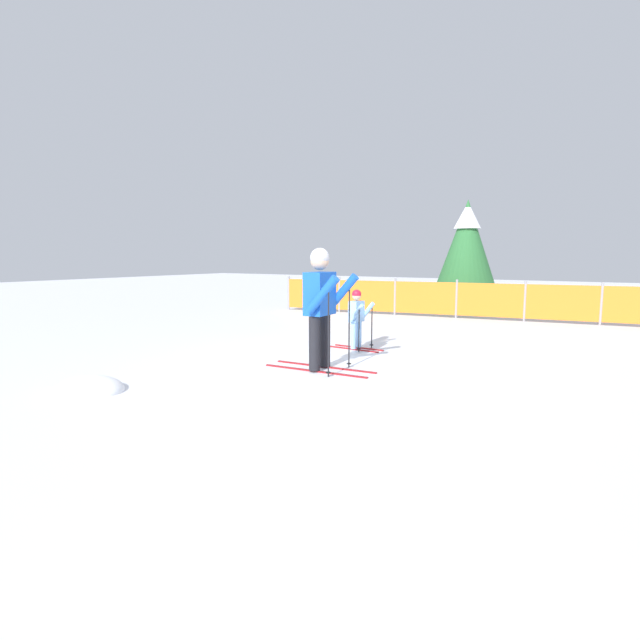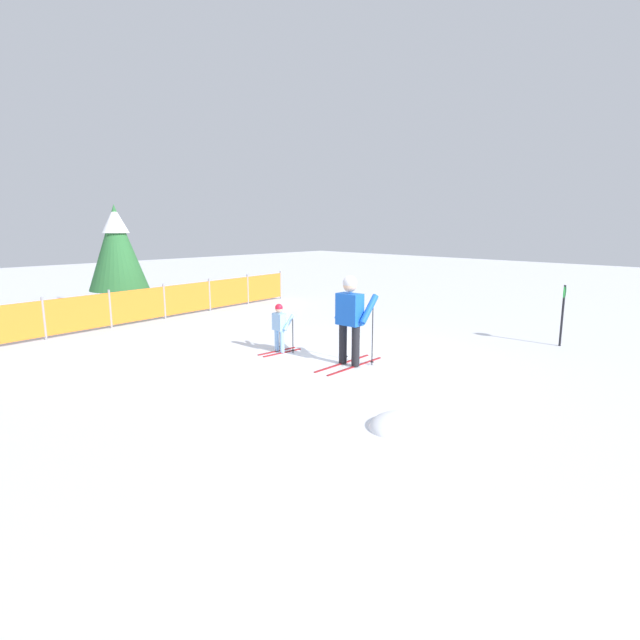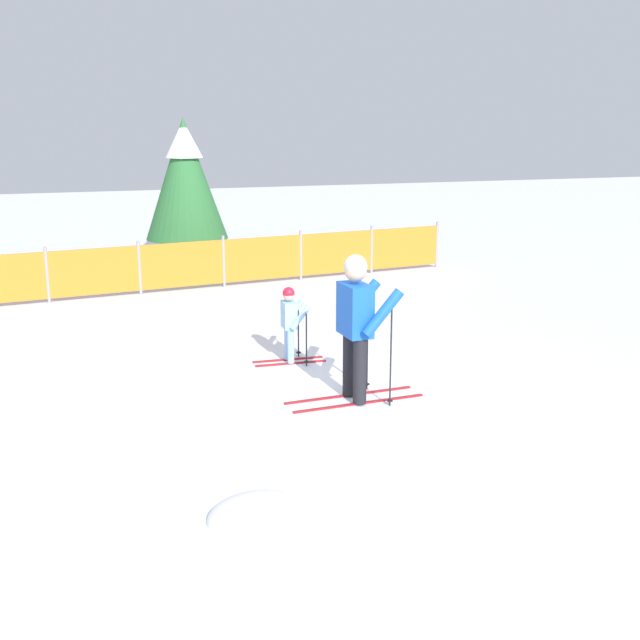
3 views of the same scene
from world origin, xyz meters
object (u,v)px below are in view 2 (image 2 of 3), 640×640
Objects in this scene: conifer_far at (117,246)px; skier_child at (280,324)px; trail_marker at (563,308)px; skier_adult at (350,312)px; safety_fence at (164,301)px.

skier_child is at bearing -88.68° from conifer_far.
trail_marker is (5.07, -11.65, -1.20)m from conifer_far.
conifer_far is at bearing 90.25° from skier_adult.
trail_marker is at bearing -63.74° from safety_fence.
skier_adult is 1.82m from skier_child.
safety_fence is at bearing -80.10° from conifer_far.
trail_marker is (4.90, -4.15, 0.25)m from skier_child.
conifer_far is at bearing 99.90° from safety_fence.
trail_marker reaches higher than safety_fence.
skier_child is 6.43m from trail_marker.
conifer_far is at bearing 113.53° from trail_marker.
safety_fence is at bearing 91.06° from skier_child.
skier_adult is 9.30m from conifer_far.
safety_fence is (-0.12, 7.12, -0.54)m from skier_adult.
conifer_far is 2.39× the size of trail_marker.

